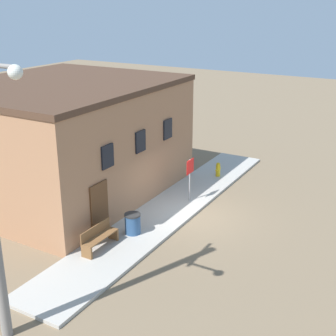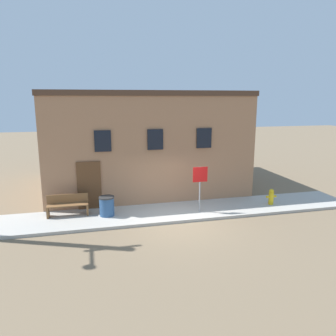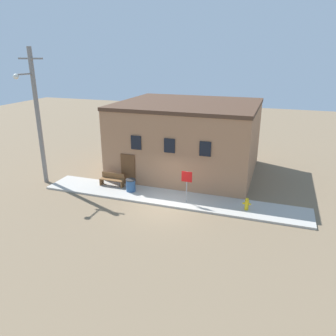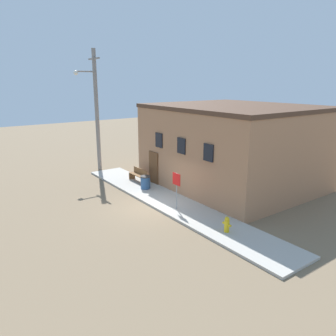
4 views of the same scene
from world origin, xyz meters
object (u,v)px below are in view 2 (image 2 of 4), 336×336
fire_hydrant (271,197)px  stop_sign (200,181)px  bench (68,205)px  trash_bin (107,206)px

fire_hydrant → stop_sign: bearing=-177.1°
fire_hydrant → stop_sign: (-3.47, -0.17, 0.99)m
fire_hydrant → bench: bearing=175.4°
stop_sign → bench: (-5.37, 0.89, -0.91)m
bench → trash_bin: bearing=-15.0°
fire_hydrant → bench: bench is taller
stop_sign → trash_bin: stop_sign is taller
fire_hydrant → trash_bin: size_ratio=0.90×
fire_hydrant → trash_bin: bearing=177.6°
fire_hydrant → bench: size_ratio=0.44×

